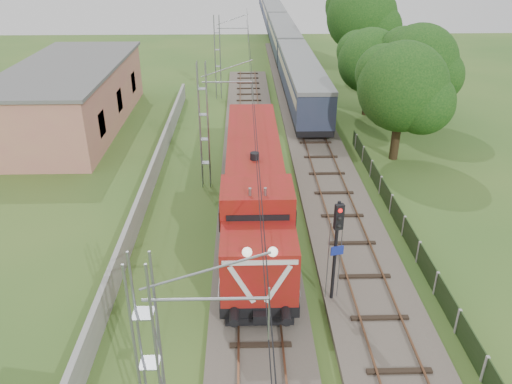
{
  "coord_description": "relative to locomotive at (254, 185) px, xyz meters",
  "views": [
    {
      "loc": [
        -0.56,
        -17.34,
        14.36
      ],
      "look_at": [
        0.07,
        6.59,
        2.2
      ],
      "focal_mm": 35.0,
      "sensor_mm": 36.0,
      "label": 1
    }
  ],
  "objects": [
    {
      "name": "ground",
      "position": [
        0.0,
        -7.15,
        -2.37
      ],
      "size": [
        140.0,
        140.0,
        0.0
      ],
      "primitive_type": "plane",
      "color": "#315B22",
      "rests_on": "ground"
    },
    {
      "name": "track_main",
      "position": [
        0.0,
        -0.15,
        -2.19
      ],
      "size": [
        4.2,
        70.0,
        0.45
      ],
      "color": "#6B6054",
      "rests_on": "ground"
    },
    {
      "name": "track_side",
      "position": [
        5.0,
        12.85,
        -2.19
      ],
      "size": [
        4.2,
        80.0,
        0.45
      ],
      "color": "#6B6054",
      "rests_on": "ground"
    },
    {
      "name": "catenary",
      "position": [
        -2.95,
        4.85,
        1.68
      ],
      "size": [
        3.31,
        70.0,
        8.0
      ],
      "color": "gray",
      "rests_on": "ground"
    },
    {
      "name": "boundary_wall",
      "position": [
        -6.5,
        4.85,
        -1.62
      ],
      "size": [
        0.25,
        40.0,
        1.5
      ],
      "primitive_type": "cube",
      "color": "#9E9E99",
      "rests_on": "ground"
    },
    {
      "name": "station_building",
      "position": [
        -15.0,
        16.85,
        0.26
      ],
      "size": [
        8.4,
        20.4,
        5.22
      ],
      "color": "tan",
      "rests_on": "ground"
    },
    {
      "name": "fence",
      "position": [
        8.0,
        -4.15,
        -1.77
      ],
      "size": [
        0.12,
        32.0,
        1.2
      ],
      "color": "black",
      "rests_on": "ground"
    },
    {
      "name": "locomotive",
      "position": [
        0.0,
        0.0,
        0.0
      ],
      "size": [
        3.21,
        18.35,
        4.66
      ],
      "color": "black",
      "rests_on": "ground"
    },
    {
      "name": "coach_rake",
      "position": [
        5.0,
        57.41,
        0.17
      ],
      "size": [
        3.06,
        91.44,
        3.54
      ],
      "color": "black",
      "rests_on": "ground"
    },
    {
      "name": "signal_post",
      "position": [
        3.21,
        -7.25,
        1.12
      ],
      "size": [
        0.56,
        0.44,
        5.08
      ],
      "color": "black",
      "rests_on": "ground"
    },
    {
      "name": "tree_a",
      "position": [
        10.46,
        8.94,
        2.88
      ],
      "size": [
        6.5,
        6.19,
        8.42
      ],
      "color": "#3C2918",
      "rests_on": "ground"
    },
    {
      "name": "tree_b",
      "position": [
        13.93,
        16.21,
        2.93
      ],
      "size": [
        6.55,
        6.24,
        8.49
      ],
      "color": "#3C2918",
      "rests_on": "ground"
    },
    {
      "name": "tree_c",
      "position": [
        10.66,
        19.23,
        2.43
      ],
      "size": [
        5.93,
        5.65,
        7.69
      ],
      "color": "#3C2918",
      "rests_on": "ground"
    },
    {
      "name": "tree_d",
      "position": [
        12.8,
        33.35,
        4.24
      ],
      "size": [
        8.17,
        7.78,
        10.59
      ],
      "color": "#3C2918",
      "rests_on": "ground"
    }
  ]
}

